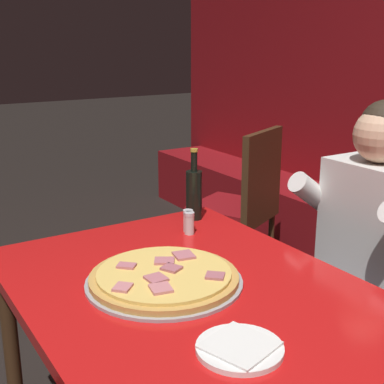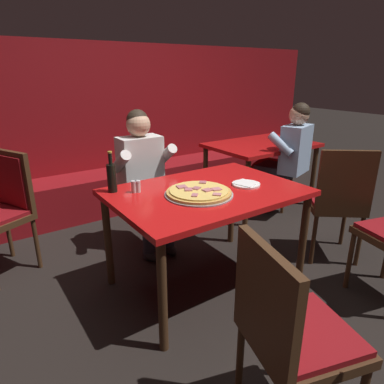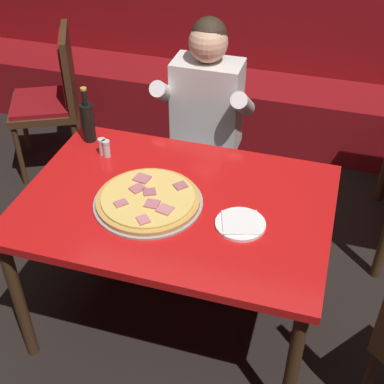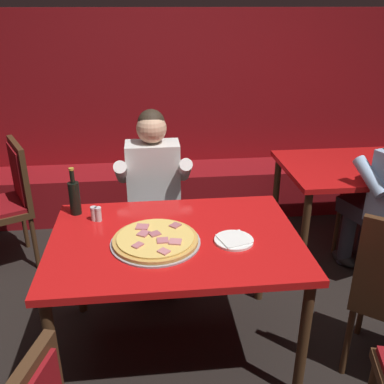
% 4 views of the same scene
% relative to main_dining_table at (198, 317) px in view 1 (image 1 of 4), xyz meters
% --- Properties ---
extents(main_dining_table, '(1.35, 0.95, 0.78)m').
position_rel_main_dining_table_xyz_m(main_dining_table, '(0.00, 0.00, 0.00)').
color(main_dining_table, '#422816').
rests_on(main_dining_table, ground_plane).
extents(pizza, '(0.48, 0.48, 0.05)m').
position_rel_main_dining_table_xyz_m(pizza, '(-0.11, -0.05, 0.10)').
color(pizza, '#9E9EA3').
rests_on(pizza, main_dining_table).
extents(plate_white_paper, '(0.21, 0.21, 0.02)m').
position_rel_main_dining_table_xyz_m(plate_white_paper, '(0.31, -0.08, 0.09)').
color(plate_white_paper, white).
rests_on(plate_white_paper, main_dining_table).
extents(beer_bottle, '(0.07, 0.07, 0.29)m').
position_rel_main_dining_table_xyz_m(beer_bottle, '(-0.57, 0.35, 0.19)').
color(beer_bottle, black).
rests_on(beer_bottle, main_dining_table).
extents(shaker_parmesan, '(0.04, 0.04, 0.09)m').
position_rel_main_dining_table_xyz_m(shaker_parmesan, '(-0.45, 0.24, 0.12)').
color(shaker_parmesan, silver).
rests_on(shaker_parmesan, main_dining_table).
extents(shaker_black_pepper, '(0.04, 0.04, 0.09)m').
position_rel_main_dining_table_xyz_m(shaker_black_pepper, '(-0.43, 0.23, 0.12)').
color(shaker_black_pepper, silver).
rests_on(shaker_black_pepper, main_dining_table).
extents(diner_seated_blue_shirt, '(0.53, 0.53, 1.27)m').
position_rel_main_dining_table_xyz_m(diner_seated_blue_shirt, '(-0.10, 0.78, 0.01)').
color(diner_seated_blue_shirt, black).
rests_on(diner_seated_blue_shirt, ground_plane).
extents(dining_chair_far_left, '(0.59, 0.59, 0.99)m').
position_rel_main_dining_table_xyz_m(dining_chair_far_left, '(-1.21, 1.09, -0.12)').
color(dining_chair_far_left, '#422816').
rests_on(dining_chair_far_left, ground_plane).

